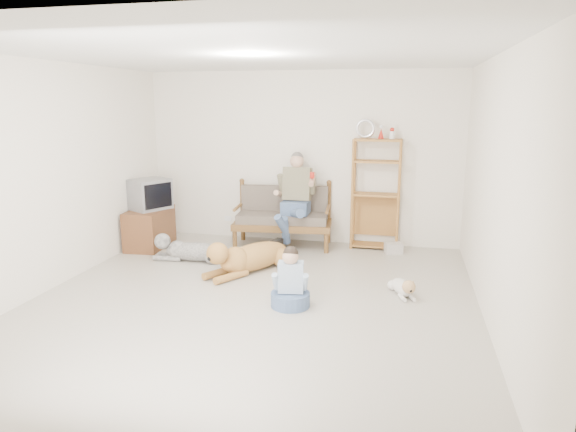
% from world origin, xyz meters
% --- Properties ---
extents(floor, '(5.50, 5.50, 0.00)m').
position_xyz_m(floor, '(0.00, 0.00, 0.00)').
color(floor, '#BAB2A3').
rests_on(floor, ground).
extents(ceiling, '(5.50, 5.50, 0.00)m').
position_xyz_m(ceiling, '(0.00, 0.00, 2.70)').
color(ceiling, white).
rests_on(ceiling, ground).
extents(wall_back, '(5.00, 0.00, 5.00)m').
position_xyz_m(wall_back, '(0.00, 2.75, 1.35)').
color(wall_back, white).
rests_on(wall_back, ground).
extents(wall_front, '(5.00, 0.00, 5.00)m').
position_xyz_m(wall_front, '(0.00, -2.75, 1.35)').
color(wall_front, white).
rests_on(wall_front, ground).
extents(wall_left, '(0.00, 5.50, 5.50)m').
position_xyz_m(wall_left, '(-2.50, 0.00, 1.35)').
color(wall_left, white).
rests_on(wall_left, ground).
extents(wall_right, '(0.00, 5.50, 5.50)m').
position_xyz_m(wall_right, '(2.50, 0.00, 1.35)').
color(wall_right, white).
rests_on(wall_right, ground).
extents(loveseat, '(1.56, 0.85, 0.95)m').
position_xyz_m(loveseat, '(-0.20, 2.39, 0.49)').
color(loveseat, brown).
rests_on(loveseat, ground).
extents(man, '(0.56, 0.80, 1.30)m').
position_xyz_m(man, '(-0.02, 2.17, 0.68)').
color(man, '#4B648A').
rests_on(man, loveseat).
extents(etagere, '(0.75, 0.33, 1.98)m').
position_xyz_m(etagere, '(1.20, 2.55, 0.87)').
color(etagere, '#A16F32').
rests_on(etagere, ground).
extents(book_stack, '(0.29, 0.25, 0.16)m').
position_xyz_m(book_stack, '(1.51, 2.32, 0.08)').
color(book_stack, silver).
rests_on(book_stack, ground).
extents(tv_stand, '(0.55, 0.93, 0.60)m').
position_xyz_m(tv_stand, '(-2.23, 1.84, 0.30)').
color(tv_stand, brown).
rests_on(tv_stand, ground).
extents(crt_tv, '(0.66, 0.70, 0.47)m').
position_xyz_m(crt_tv, '(-2.19, 1.85, 0.83)').
color(crt_tv, slate).
rests_on(crt_tv, tv_stand).
extents(wall_outlet, '(0.12, 0.02, 0.08)m').
position_xyz_m(wall_outlet, '(-1.25, 2.73, 0.30)').
color(wall_outlet, white).
rests_on(wall_outlet, ground).
extents(golden_retriever, '(0.97, 1.47, 0.50)m').
position_xyz_m(golden_retriever, '(-0.37, 1.00, 0.20)').
color(golden_retriever, '#A8813A').
rests_on(golden_retriever, ground).
extents(shaggy_dog, '(1.29, 0.37, 0.38)m').
position_xyz_m(shaggy_dog, '(-1.35, 1.30, 0.15)').
color(shaggy_dog, silver).
rests_on(shaggy_dog, ground).
extents(terrier, '(0.32, 0.62, 0.24)m').
position_xyz_m(terrier, '(1.67, 0.57, 0.10)').
color(terrier, white).
rests_on(terrier, ground).
extents(child, '(0.43, 0.43, 0.69)m').
position_xyz_m(child, '(0.45, -0.03, 0.25)').
color(child, '#4B648A').
rests_on(child, ground).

